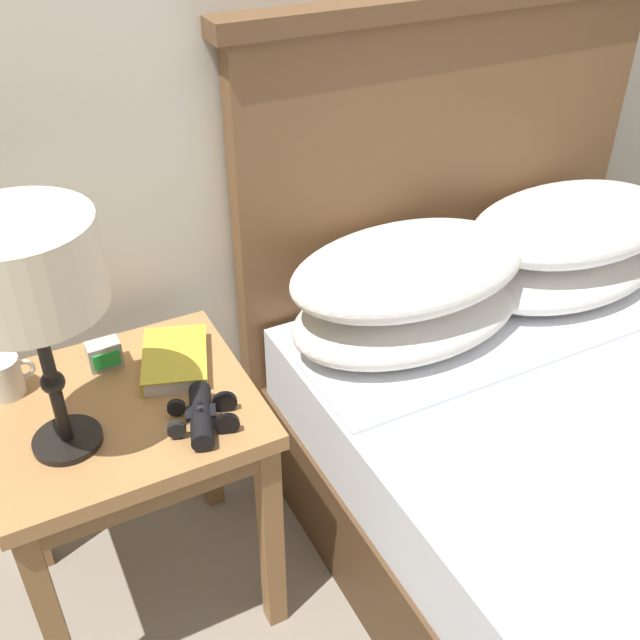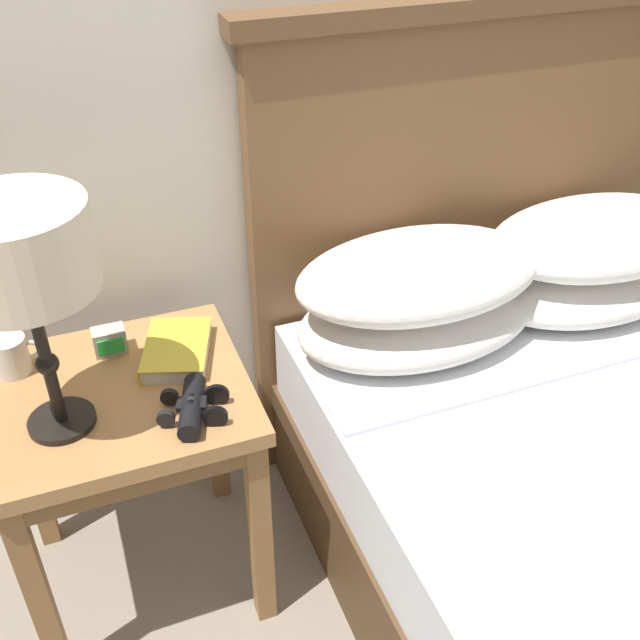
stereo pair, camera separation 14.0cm
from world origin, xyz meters
name	(u,v)px [view 1 (the left image)]	position (x,y,z in m)	size (l,w,h in m)	color
nightstand	(126,436)	(-0.51, 0.69, 0.51)	(0.53, 0.48, 0.60)	#AD7A47
bed	(625,504)	(0.45, 0.19, 0.32)	(1.22, 1.88, 1.25)	#4E3520
table_lamp	(24,272)	(-0.62, 0.63, 0.98)	(0.26, 0.26, 0.47)	black
book_on_nightstand	(174,359)	(-0.37, 0.76, 0.62)	(0.19, 0.23, 0.04)	silver
binoculars_pair	(202,415)	(-0.38, 0.56, 0.62)	(0.15, 0.16, 0.05)	black
coffee_mug	(4,376)	(-0.70, 0.83, 0.65)	(0.10, 0.08, 0.08)	silver
alarm_clock	(104,355)	(-0.50, 0.83, 0.63)	(0.07, 0.05, 0.06)	#B7B2A8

